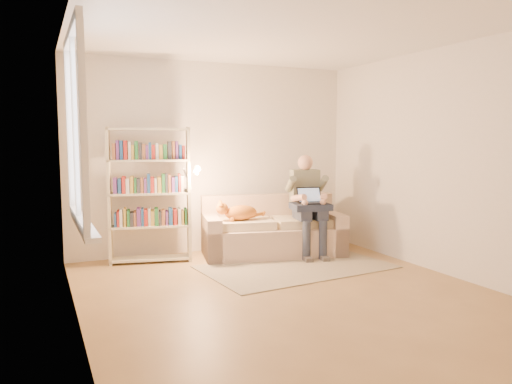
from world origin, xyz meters
name	(u,v)px	position (x,y,z in m)	size (l,w,h in m)	color
floor	(289,294)	(0.00, 0.00, 0.00)	(4.50, 4.50, 0.00)	olive
ceiling	(291,29)	(0.00, 0.00, 2.60)	(4.00, 4.50, 0.02)	white
wall_left	(74,170)	(-2.00, 0.00, 1.30)	(0.02, 4.50, 2.60)	silver
wall_right	(445,162)	(2.00, 0.00, 1.30)	(0.02, 4.50, 2.60)	silver
wall_back	(214,158)	(0.00, 2.25, 1.30)	(4.00, 0.02, 2.60)	silver
wall_front	(475,184)	(0.00, -2.25, 1.30)	(4.00, 0.02, 2.60)	silver
window	(78,160)	(-1.95, 0.20, 1.38)	(0.12, 1.52, 1.69)	white
sofa	(272,233)	(0.62, 1.66, 0.29)	(1.98, 1.20, 0.79)	#CEAF91
person	(308,199)	(1.03, 1.43, 0.76)	(0.48, 0.65, 1.34)	gray
cat	(241,212)	(0.15, 1.64, 0.61)	(0.68, 0.32, 0.25)	orange
blanket	(308,207)	(0.97, 1.31, 0.68)	(0.49, 0.40, 0.08)	#232B3E
laptop	(308,199)	(0.97, 1.32, 0.77)	(0.37, 0.34, 0.26)	black
bookshelf	(150,188)	(-0.98, 1.90, 0.94)	(1.12, 0.53, 1.71)	beige
rug	(296,267)	(0.58, 0.90, 0.01)	(2.23, 1.32, 0.01)	gray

